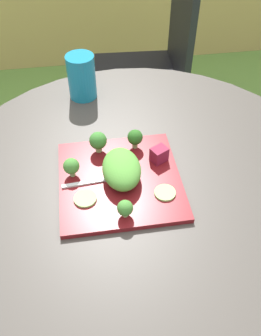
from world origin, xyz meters
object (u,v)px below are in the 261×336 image
at_px(salad_plate, 120,180).
at_px(drinking_glass, 82,79).
at_px(patio_chair, 157,58).
at_px(fork, 100,180).

height_order(salad_plate, drinking_glass, drinking_glass).
relative_size(patio_chair, drinking_glass, 6.49).
distance_m(salad_plate, drinking_glass, 0.40).
relative_size(salad_plate, fork, 1.92).
relative_size(patio_chair, fork, 5.81).
bearing_deg(fork, patio_chair, 70.32).
distance_m(patio_chair, fork, 1.10).
xyz_separation_m(drinking_glass, fork, (0.02, -0.39, -0.05)).
bearing_deg(patio_chair, fork, -109.68).
height_order(salad_plate, fork, fork).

